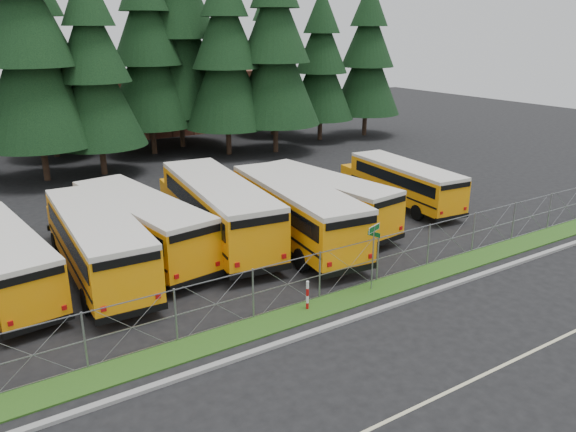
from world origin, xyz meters
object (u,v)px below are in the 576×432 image
object	(u,v)px
bus_east	(401,184)
striped_bollard	(307,296)
bus_1	(1,261)
street_sign	(373,244)
bus_4	(216,211)
bus_5	(292,213)
bus_6	(318,200)
bus_2	(97,244)
bus_3	(138,226)

from	to	relation	value
bus_east	striped_bollard	world-z (taller)	bus_east
bus_1	street_sign	xyz separation A→B (m)	(12.67, -7.92, 0.69)
bus_4	bus_5	world-z (taller)	bus_4
bus_5	bus_6	distance (m)	2.93
bus_4	bus_east	distance (m)	12.16
bus_5	bus_east	xyz separation A→B (m)	(9.02, 1.77, -0.25)
bus_2	street_sign	bearing A→B (deg)	-37.21
bus_4	bus_5	size ratio (longest dim) A/B	1.05
bus_3	striped_bollard	world-z (taller)	bus_3
bus_4	bus_east	xyz separation A→B (m)	(12.15, -0.36, -0.32)
bus_2	bus_5	world-z (taller)	bus_5
bus_2	striped_bollard	bearing A→B (deg)	-49.72
bus_east	striped_bollard	bearing A→B (deg)	-141.51
bus_2	bus_east	size ratio (longest dim) A/B	1.15
bus_1	street_sign	bearing A→B (deg)	-38.38
bus_4	bus_3	bearing A→B (deg)	-176.40
bus_1	street_sign	distance (m)	14.96
bus_2	striped_bollard	size ratio (longest dim) A/B	9.43
bus_1	bus_2	bearing A→B (deg)	-13.67
bus_5	striped_bollard	world-z (taller)	bus_5
bus_5	bus_east	distance (m)	9.19
bus_4	bus_east	bearing A→B (deg)	5.22
bus_6	bus_east	xyz separation A→B (m)	(6.44, 0.39, -0.11)
bus_2	bus_5	size ratio (longest dim) A/B	0.96
bus_6	bus_east	world-z (taller)	bus_6
bus_1	bus_3	xyz separation A→B (m)	(5.88, 0.77, 0.12)
bus_3	street_sign	distance (m)	11.04
street_sign	bus_2	bearing A→B (deg)	140.36
bus_5	street_sign	world-z (taller)	bus_5
bus_3	bus_6	distance (m)	9.67
bus_5	street_sign	distance (m)	6.36
bus_6	bus_3	bearing A→B (deg)	166.89
bus_3	bus_east	size ratio (longest dim) A/B	1.14
bus_1	striped_bollard	size ratio (longest dim) A/B	8.57
bus_1	bus_3	size ratio (longest dim) A/B	0.92
bus_2	street_sign	distance (m)	11.69
bus_6	bus_east	distance (m)	6.45
bus_5	bus_1	bearing A→B (deg)	179.57
bus_1	bus_4	bearing A→B (deg)	-3.21
striped_bollard	street_sign	bearing A→B (deg)	0.15
bus_east	striped_bollard	size ratio (longest dim) A/B	8.18
bus_1	bus_6	world-z (taller)	bus_6
street_sign	striped_bollard	world-z (taller)	street_sign
bus_east	street_sign	world-z (taller)	street_sign
bus_east	bus_5	bearing A→B (deg)	-163.45
bus_3	striped_bollard	distance (m)	9.45
bus_2	bus_5	bearing A→B (deg)	-4.48
bus_5	bus_east	world-z (taller)	bus_5
bus_5	striped_bollard	size ratio (longest dim) A/B	9.77
striped_bollard	bus_2	bearing A→B (deg)	127.85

